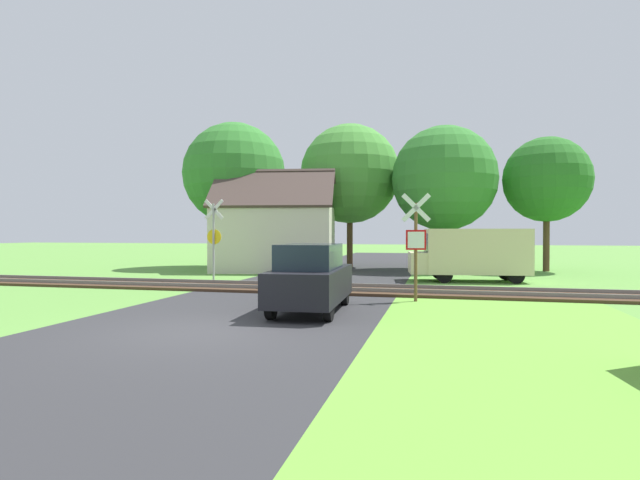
% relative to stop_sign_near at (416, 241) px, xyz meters
% --- Properties ---
extents(ground_plane, '(160.00, 160.00, 0.00)m').
position_rel_stop_sign_near_xyz_m(ground_plane, '(-4.21, -5.66, -1.82)').
color(ground_plane, '#5B933D').
extents(road_asphalt, '(7.10, 80.00, 0.01)m').
position_rel_stop_sign_near_xyz_m(road_asphalt, '(-4.21, -3.66, -1.82)').
color(road_asphalt, '#2D2D30').
rests_on(road_asphalt, ground).
extents(grass_verge, '(6.00, 20.00, 0.01)m').
position_rel_stop_sign_near_xyz_m(grass_verge, '(2.34, -7.66, -1.82)').
color(grass_verge, '#64A237').
rests_on(grass_verge, ground).
extents(rail_track, '(60.00, 2.60, 0.22)m').
position_rel_stop_sign_near_xyz_m(rail_track, '(-4.21, 2.09, -1.76)').
color(rail_track, '#422D1E').
rests_on(rail_track, ground).
extents(stop_sign_near, '(0.87, 0.19, 3.26)m').
position_rel_stop_sign_near_xyz_m(stop_sign_near, '(0.00, 0.00, 0.00)').
color(stop_sign_near, brown).
rests_on(stop_sign_near, ground).
extents(crossing_sign_far, '(0.88, 0.13, 3.50)m').
position_rel_stop_sign_near_xyz_m(crossing_sign_far, '(-8.64, 4.29, 0.17)').
color(crossing_sign_far, '#9E9EA5').
rests_on(crossing_sign_far, ground).
extents(house, '(7.18, 6.06, 5.56)m').
position_rel_stop_sign_near_xyz_m(house, '(-8.03, 10.73, 0.10)').
color(house, beige).
rests_on(house, ground).
extents(tree_far, '(4.56, 4.56, 7.22)m').
position_rel_stop_sign_near_xyz_m(tree_far, '(6.28, 13.66, 3.11)').
color(tree_far, '#513823').
rests_on(tree_far, ground).
extents(tree_right, '(5.77, 5.77, 7.96)m').
position_rel_stop_sign_near_xyz_m(tree_right, '(0.93, 13.12, 3.26)').
color(tree_right, '#513823').
rests_on(tree_right, ground).
extents(tree_left, '(6.05, 6.05, 8.62)m').
position_rel_stop_sign_near_xyz_m(tree_left, '(-11.23, 12.52, 3.76)').
color(tree_left, '#513823').
rests_on(tree_left, ground).
extents(tree_center, '(6.00, 6.00, 8.65)m').
position_rel_stop_sign_near_xyz_m(tree_center, '(-4.62, 14.65, 3.82)').
color(tree_center, '#513823').
rests_on(tree_center, ground).
extents(mail_truck, '(5.10, 2.46, 2.24)m').
position_rel_stop_sign_near_xyz_m(mail_truck, '(2.04, 6.88, -0.58)').
color(mail_truck, beige).
rests_on(mail_truck, ground).
extents(parked_car, '(1.82, 4.07, 1.78)m').
position_rel_stop_sign_near_xyz_m(parked_car, '(-2.58, -2.61, -0.93)').
color(parked_car, black).
rests_on(parked_car, ground).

